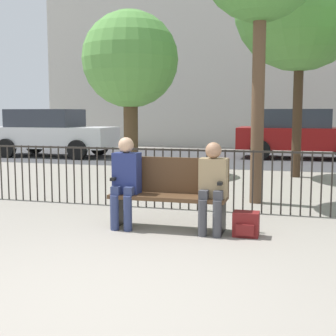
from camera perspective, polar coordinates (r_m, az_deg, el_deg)
The scene contains 11 objects.
ground_plane at distance 4.01m, azimuth -9.37°, elevation -15.34°, with size 80.00×80.00×0.00m, color gray.
park_bench at distance 6.09m, azimuth 0.19°, elevation -2.85°, with size 1.51×0.45×0.92m.
seated_person_0 at distance 6.12m, azimuth -5.20°, elevation -1.15°, with size 0.34×0.39×1.19m.
seated_person_1 at distance 5.82m, azimuth 5.46°, elevation -1.80°, with size 0.34×0.39×1.14m.
backpack at distance 5.82m, azimuth 9.48°, elevation -6.79°, with size 0.31×0.26×0.30m.
fence_railing at distance 7.25m, azimuth 2.60°, elevation -0.73°, with size 9.01×0.03×0.95m.
tree_1 at distance 11.74m, azimuth -4.63°, elevation 12.90°, with size 2.35×2.35×3.97m.
tree_3 at distance 11.58m, azimuth 15.90°, elevation 18.73°, with size 3.05×3.05×5.49m.
street_surface at distance 15.52m, azimuth 9.57°, elevation 1.12°, with size 24.00×6.00×0.01m.
parked_car_0 at distance 15.93m, azimuth 15.82°, elevation 4.13°, with size 4.20×1.94×1.62m.
parked_car_1 at distance 16.62m, azimuth -14.02°, elevation 4.28°, with size 4.20×1.94×1.62m.
Camera 1 is at (1.59, -3.36, 1.50)m, focal length 50.00 mm.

